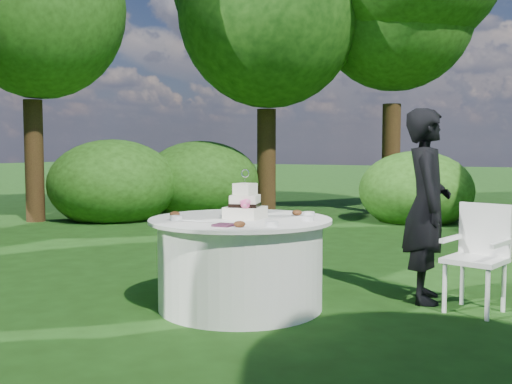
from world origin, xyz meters
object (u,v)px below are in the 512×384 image
Objects in this scene: napkins at (224,225)px; table at (240,262)px; chair at (479,249)px; guest at (427,206)px; cake at (245,205)px.

napkins reaches higher than table.
chair is (1.84, 0.80, 0.13)m from table.
table is (-1.38, -0.93, -0.47)m from guest.
chair is at bearing -120.51° from guest.
table is at bearing -153.42° from cake.
table is 3.71× the size of cake.
guest reaches higher than chair.
cake is at bearing 109.33° from guest.
chair is at bearing 23.40° from table.
table is at bearing 103.70° from napkins.
napkins is 1.91m from guest.
guest is 1.91× the size of chair.
guest is 1.63m from cake.
cake is at bearing -156.66° from chair.
napkins is 0.16× the size of chair.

